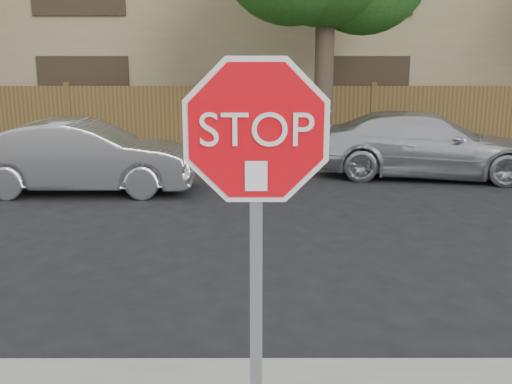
{
  "coord_description": "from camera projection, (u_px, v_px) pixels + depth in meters",
  "views": [
    {
      "loc": [
        0.91,
        -4.4,
        2.54
      ],
      "look_at": [
        0.91,
        -0.9,
        1.7
      ],
      "focal_mm": 42.0,
      "sensor_mm": 36.0,
      "label": 1
    }
  ],
  "objects": [
    {
      "name": "apartment_building",
      "position": [
        229.0,
        20.0,
        20.58
      ],
      "size": [
        35.2,
        9.2,
        7.2
      ],
      "color": "#9A845F",
      "rests_on": "ground"
    },
    {
      "name": "ground",
      "position": [
        144.0,
        369.0,
        4.86
      ],
      "size": [
        90.0,
        90.0,
        0.0
      ],
      "primitive_type": "plane",
      "color": "black",
      "rests_on": "ground"
    },
    {
      "name": "stop_sign",
      "position": [
        256.0,
        194.0,
        3.0
      ],
      "size": [
        1.01,
        0.13,
        2.55
      ],
      "color": "gray",
      "rests_on": "sidewalk_near"
    },
    {
      "name": "grass_strip",
      "position": [
        218.0,
        155.0,
        14.38
      ],
      "size": [
        70.0,
        3.0,
        0.12
      ],
      "primitive_type": "cube",
      "color": "#1E4714",
      "rests_on": "ground"
    },
    {
      "name": "sedan_left",
      "position": [
        84.0,
        157.0,
        10.77
      ],
      "size": [
        3.97,
        1.43,
        1.3
      ],
      "primitive_type": "imported",
      "rotation": [
        0.0,
        0.0,
        1.58
      ],
      "color": "#A1A1A6",
      "rests_on": "ground"
    },
    {
      "name": "fence",
      "position": [
        221.0,
        117.0,
        15.76
      ],
      "size": [
        70.0,
        0.12,
        1.6
      ],
      "primitive_type": "cube",
      "color": "#53351D",
      "rests_on": "ground"
    },
    {
      "name": "far_curb",
      "position": [
        213.0,
        167.0,
        12.77
      ],
      "size": [
        70.0,
        0.3,
        0.15
      ],
      "primitive_type": "cube",
      "color": "gray",
      "rests_on": "ground"
    },
    {
      "name": "sedan_right",
      "position": [
        425.0,
        145.0,
        12.11
      ],
      "size": [
        4.73,
        2.54,
        1.3
      ],
      "primitive_type": "imported",
      "rotation": [
        0.0,
        0.0,
        1.41
      ],
      "color": "silver",
      "rests_on": "ground"
    }
  ]
}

